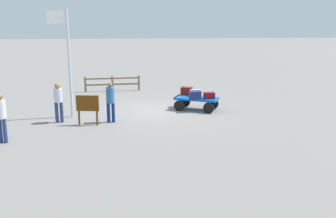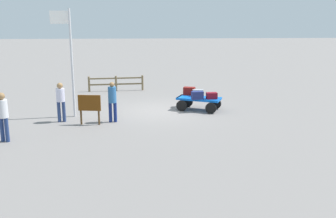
% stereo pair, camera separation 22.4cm
% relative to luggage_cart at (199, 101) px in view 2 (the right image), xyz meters
% --- Properties ---
extents(ground_plane, '(120.00, 120.00, 0.00)m').
position_rel_luggage_cart_xyz_m(ground_plane, '(1.73, 0.03, -0.44)').
color(ground_plane, slate).
extents(luggage_cart, '(2.21, 1.75, 0.61)m').
position_rel_luggage_cart_xyz_m(luggage_cart, '(0.00, 0.00, 0.00)').
color(luggage_cart, blue).
rests_on(luggage_cart, ground).
extents(suitcase_maroon, '(0.55, 0.37, 0.32)m').
position_rel_luggage_cart_xyz_m(suitcase_maroon, '(-0.01, -0.31, 0.33)').
color(suitcase_maroon, '#8B929B').
rests_on(suitcase_maroon, luggage_cart).
extents(suitcase_tan, '(0.57, 0.36, 0.37)m').
position_rel_luggage_cart_xyz_m(suitcase_tan, '(0.11, 0.39, 0.35)').
color(suitcase_tan, navy).
rests_on(suitcase_tan, luggage_cart).
extents(suitcase_dark, '(0.51, 0.35, 0.29)m').
position_rel_luggage_cart_xyz_m(suitcase_dark, '(-0.56, 0.35, 0.32)').
color(suitcase_dark, maroon).
rests_on(suitcase_dark, luggage_cart).
extents(suitcase_navy, '(0.63, 0.49, 0.38)m').
position_rel_luggage_cart_xyz_m(suitcase_navy, '(0.37, -0.66, 0.36)').
color(suitcase_navy, maroon).
rests_on(suitcase_navy, luggage_cart).
extents(worker_lead, '(0.37, 0.37, 1.71)m').
position_rel_luggage_cart_xyz_m(worker_lead, '(3.89, 1.93, 0.56)').
color(worker_lead, navy).
rests_on(worker_lead, ground).
extents(worker_trailing, '(0.41, 0.41, 1.67)m').
position_rel_luggage_cart_xyz_m(worker_trailing, '(6.06, 1.77, 0.55)').
color(worker_trailing, navy).
rests_on(worker_trailing, ground).
extents(worker_supervisor, '(0.47, 0.47, 1.78)m').
position_rel_luggage_cart_xyz_m(worker_supervisor, '(7.52, 4.36, 0.63)').
color(worker_supervisor, navy).
rests_on(worker_supervisor, ground).
extents(flagpole, '(0.85, 0.22, 4.68)m').
position_rel_luggage_cart_xyz_m(flagpole, '(5.76, 0.89, 2.31)').
color(flagpole, silver).
rests_on(flagpole, ground).
extents(signboard, '(0.93, 0.18, 1.24)m').
position_rel_luggage_cart_xyz_m(signboard, '(4.80, 2.28, 0.37)').
color(signboard, '#4C3319').
rests_on(signboard, ground).
extents(wooden_fence, '(3.26, 0.43, 0.90)m').
position_rel_luggage_cart_xyz_m(wooden_fence, '(4.26, -5.08, 0.08)').
color(wooden_fence, brown).
rests_on(wooden_fence, ground).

